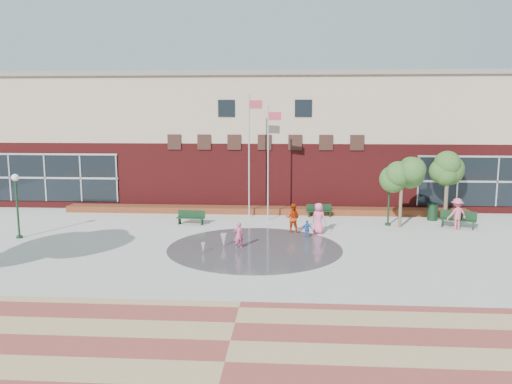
# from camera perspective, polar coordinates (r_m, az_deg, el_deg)

# --- Properties ---
(ground) EXTENTS (120.00, 120.00, 0.00)m
(ground) POSITION_cam_1_polar(r_m,az_deg,el_deg) (21.33, -0.72, -8.58)
(ground) COLOR #666056
(ground) RESTS_ON ground
(plaza_concrete) EXTENTS (46.00, 18.00, 0.01)m
(plaza_concrete) POSITION_cam_1_polar(r_m,az_deg,el_deg) (25.16, -0.00, -5.85)
(plaza_concrete) COLOR #A8A8A0
(plaza_concrete) RESTS_ON ground
(paver_band) EXTENTS (46.00, 6.00, 0.01)m
(paver_band) POSITION_cam_1_polar(r_m,az_deg,el_deg) (14.83, -2.95, -16.65)
(paver_band) COLOR brown
(paver_band) RESTS_ON ground
(splash_pad) EXTENTS (8.40, 8.40, 0.01)m
(splash_pad) POSITION_cam_1_polar(r_m,az_deg,el_deg) (24.20, -0.16, -6.45)
(splash_pad) COLOR #383A3D
(splash_pad) RESTS_ON ground
(library_building) EXTENTS (44.40, 10.40, 9.20)m
(library_building) POSITION_cam_1_polar(r_m,az_deg,el_deg) (37.84, 1.37, 6.20)
(library_building) COLOR #521112
(library_building) RESTS_ON ground
(flower_bed) EXTENTS (26.00, 1.20, 0.40)m
(flower_bed) POSITION_cam_1_polar(r_m,az_deg,el_deg) (32.56, 0.89, -2.47)
(flower_bed) COLOR maroon
(flower_bed) RESTS_ON ground
(flagpole_left) EXTENTS (0.90, 0.15, 7.67)m
(flagpole_left) POSITION_cam_1_polar(r_m,az_deg,el_deg) (30.85, -0.73, 4.90)
(flagpole_left) COLOR silver
(flagpole_left) RESTS_ON ground
(flagpole_right) EXTENTS (0.84, 0.23, 6.94)m
(flagpole_right) POSITION_cam_1_polar(r_m,az_deg,el_deg) (29.89, 1.46, 4.02)
(flagpole_right) COLOR silver
(flagpole_right) RESTS_ON ground
(lamp_left) EXTENTS (0.36, 0.36, 3.39)m
(lamp_left) POSITION_cam_1_polar(r_m,az_deg,el_deg) (28.48, -25.68, -0.69)
(lamp_left) COLOR #14321A
(lamp_left) RESTS_ON ground
(lamp_right) EXTENTS (0.36, 0.36, 3.42)m
(lamp_right) POSITION_cam_1_polar(r_m,az_deg,el_deg) (29.66, 14.98, 0.27)
(lamp_right) COLOR #14321A
(lamp_right) RESTS_ON ground
(bench_left) EXTENTS (1.67, 0.60, 0.82)m
(bench_left) POSITION_cam_1_polar(r_m,az_deg,el_deg) (29.51, -7.46, -3.21)
(bench_left) COLOR #14321A
(bench_left) RESTS_ON ground
(bench_mid) EXTENTS (1.61, 0.60, 0.79)m
(bench_mid) POSITION_cam_1_polar(r_m,az_deg,el_deg) (31.68, 7.22, -2.39)
(bench_mid) COLOR #14321A
(bench_mid) RESTS_ON ground
(bench_right) EXTENTS (2.00, 1.26, 0.98)m
(bench_right) POSITION_cam_1_polar(r_m,az_deg,el_deg) (30.54, 22.06, -3.28)
(bench_right) COLOR #14321A
(bench_right) RESTS_ON ground
(trash_can) EXTENTS (0.65, 0.65, 1.07)m
(trash_can) POSITION_cam_1_polar(r_m,az_deg,el_deg) (32.17, 19.53, -2.14)
(trash_can) COLOR #14321A
(trash_can) RESTS_ON ground
(tree_mid) EXTENTS (2.57, 2.57, 4.34)m
(tree_mid) POSITION_cam_1_polar(r_m,az_deg,el_deg) (29.22, 16.35, 2.14)
(tree_mid) COLOR #4E4131
(tree_mid) RESTS_ON ground
(tree_small_right) EXTENTS (2.51, 2.51, 4.30)m
(tree_small_right) POSITION_cam_1_polar(r_m,az_deg,el_deg) (32.38, 21.07, 2.49)
(tree_small_right) COLOR #4E4131
(tree_small_right) RESTS_ON ground
(water_jet_a) EXTENTS (0.33, 0.33, 0.63)m
(water_jet_a) POSITION_cam_1_polar(r_m,az_deg,el_deg) (24.51, -3.72, -6.28)
(water_jet_a) COLOR white
(water_jet_a) RESTS_ON ground
(water_jet_b) EXTENTS (0.21, 0.21, 0.48)m
(water_jet_b) POSITION_cam_1_polar(r_m,az_deg,el_deg) (23.51, -6.04, -6.97)
(water_jet_b) COLOR white
(water_jet_b) RESTS_ON ground
(child_splash) EXTENTS (0.56, 0.48, 1.31)m
(child_splash) POSITION_cam_1_polar(r_m,az_deg,el_deg) (23.99, -2.01, -4.98)
(child_splash) COLOR #C64473
(child_splash) RESTS_ON ground
(adult_red) EXTENTS (0.92, 0.79, 1.63)m
(adult_red) POSITION_cam_1_polar(r_m,az_deg,el_deg) (27.26, 4.24, -2.98)
(adult_red) COLOR #A82908
(adult_red) RESTS_ON ground
(adult_pink) EXTENTS (0.98, 0.90, 1.69)m
(adult_pink) POSITION_cam_1_polar(r_m,az_deg,el_deg) (27.16, 7.16, -3.00)
(adult_pink) COLOR #E95985
(adult_pink) RESTS_ON ground
(child_blue) EXTENTS (0.58, 0.33, 0.94)m
(child_blue) POSITION_cam_1_polar(r_m,az_deg,el_deg) (26.21, 5.87, -4.26)
(child_blue) COLOR #1D56AD
(child_blue) RESTS_ON ground
(person_bench) EXTENTS (1.30, 0.98, 1.79)m
(person_bench) POSITION_cam_1_polar(r_m,az_deg,el_deg) (29.99, 21.97, -2.36)
(person_bench) COLOR #C9536C
(person_bench) RESTS_ON ground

